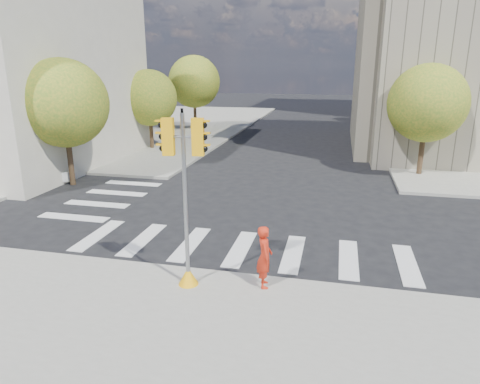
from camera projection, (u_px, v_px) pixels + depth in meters
name	position (u px, v px, depth m)	size (l,w,h in m)	color
ground	(254.00, 228.00, 16.46)	(160.00, 160.00, 0.00)	black
sidewalk_far_left	(116.00, 124.00, 45.03)	(28.00, 40.00, 0.15)	gray
tree_lw_near	(64.00, 103.00, 21.26)	(4.40, 4.40, 6.41)	#382616
tree_lw_mid	(149.00, 98.00, 30.72)	(4.00, 4.00, 5.77)	#382616
tree_lw_far	(194.00, 82.00, 39.84)	(4.80, 4.80, 6.95)	#382616
tree_re_near	(427.00, 103.00, 23.03)	(4.20, 4.20, 6.16)	#382616
tree_re_mid	(400.00, 87.00, 34.15)	(4.60, 4.60, 6.66)	#382616
tree_re_far	(385.00, 86.00, 45.50)	(4.00, 4.00, 5.88)	#382616
lamp_near	(425.00, 89.00, 26.51)	(0.35, 0.18, 8.11)	black
lamp_far	(398.00, 81.00, 39.58)	(0.35, 0.18, 8.11)	black
traffic_signal	(186.00, 214.00, 11.37)	(1.08, 0.56, 4.85)	#F1A60C
photographer	(264.00, 257.00, 11.62)	(0.64, 0.42, 1.76)	red
planter_wall	(11.00, 177.00, 22.42)	(6.00, 0.40, 0.50)	silver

